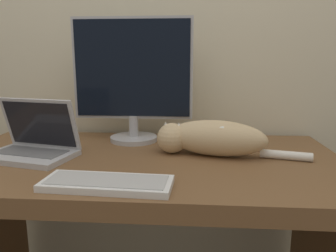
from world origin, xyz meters
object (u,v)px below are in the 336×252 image
at_px(laptop, 32,145).
at_px(external_keyboard, 107,183).
at_px(monitor, 133,78).
at_px(cat, 210,137).

xyz_separation_m(laptop, external_keyboard, (0.35, -0.27, -0.03)).
distance_m(monitor, external_keyboard, 0.60).
height_order(external_keyboard, cat, cat).
xyz_separation_m(monitor, laptop, (-0.33, -0.27, -0.23)).
distance_m(external_keyboard, cat, 0.46).
relative_size(laptop, cat, 0.63).
xyz_separation_m(monitor, external_keyboard, (0.02, -0.54, -0.27)).
bearing_deg(monitor, laptop, -140.67).
bearing_deg(external_keyboard, cat, 51.30).
height_order(laptop, cat, laptop).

